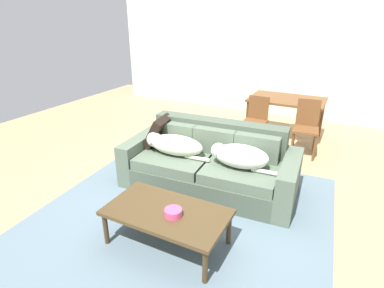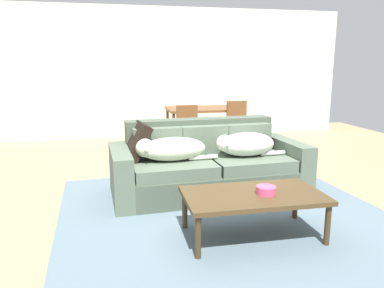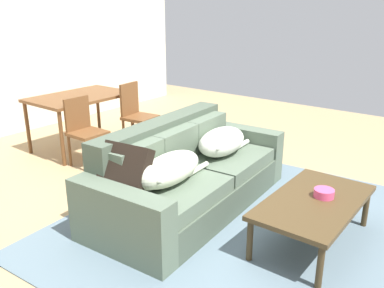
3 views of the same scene
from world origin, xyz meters
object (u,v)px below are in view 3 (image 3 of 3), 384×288
dog_on_right_cushion (221,142)px  dining_chair_near_right (136,113)px  throw_pillow_by_left_arm (124,171)px  bowl_on_coffee_table (324,193)px  couch (187,176)px  dog_on_left_cushion (168,170)px  dining_chair_near_left (84,128)px  coffee_table (314,204)px  dining_table (80,100)px

dog_on_right_cushion → dining_chair_near_right: 1.87m
throw_pillow_by_left_arm → bowl_on_coffee_table: 1.69m
couch → throw_pillow_by_left_arm: throw_pillow_by_left_arm is taller
dog_on_left_cushion → dining_chair_near_left: bearing=69.3°
coffee_table → dining_table: (0.40, 3.58, 0.32)m
dog_on_right_cushion → bowl_on_coffee_table: size_ratio=4.97×
dining_chair_near_left → throw_pillow_by_left_arm: bearing=-117.9°
dining_table → dining_chair_near_left: bearing=-125.6°
dog_on_right_cushion → dining_chair_near_right: (0.53, 1.79, -0.07)m
dog_on_left_cushion → dog_on_right_cushion: (0.91, 0.05, 0.01)m
dining_table → bowl_on_coffee_table: bearing=-94.8°
dog_on_right_cushion → bowl_on_coffee_table: dog_on_right_cushion is taller
bowl_on_coffee_table → dining_chair_near_right: dining_chair_near_right is taller
bowl_on_coffee_table → dining_chair_near_right: 3.09m
couch → dining_chair_near_left: size_ratio=2.71×
bowl_on_coffee_table → dining_chair_near_right: size_ratio=0.19×
dog_on_left_cushion → dining_table: 2.65m
couch → dining_table: (0.50, 2.29, 0.37)m
dining_chair_near_left → dining_chair_near_right: size_ratio=0.93×
bowl_on_coffee_table → dining_chair_near_left: (-0.10, 3.06, 0.04)m
throw_pillow_by_left_arm → dining_chair_near_left: bearing=61.6°
coffee_table → bowl_on_coffee_table: bearing=-22.0°
couch → coffee_table: couch is taller
coffee_table → dining_chair_near_right: size_ratio=1.32×
bowl_on_coffee_table → couch: bearing=98.5°
dog_on_right_cushion → couch: bearing=161.1°
dog_on_left_cushion → couch: bearing=15.6°
dining_chair_near_left → couch: bearing=-92.8°
throw_pillow_by_left_arm → dining_chair_near_right: size_ratio=0.48×
bowl_on_coffee_table → dining_chair_near_left: bearing=91.8°
dining_chair_near_left → dining_chair_near_right: (0.86, -0.06, 0.04)m
couch → coffee_table: size_ratio=1.92×
coffee_table → dining_chair_near_left: bearing=89.9°
dining_table → dining_chair_near_left: dining_chair_near_left is taller
couch → dog_on_right_cushion: size_ratio=2.75×
couch → dining_chair_near_right: bearing=56.3°
couch → dining_chair_near_right: 1.94m
couch → dining_chair_near_right: size_ratio=2.53×
dog_on_left_cushion → dining_table: (0.98, 2.46, 0.10)m
throw_pillow_by_left_arm → dining_chair_near_left: (0.94, 1.73, -0.17)m
dog_on_right_cushion → dog_on_left_cushion: bearing=179.4°
dog_on_right_cushion → dining_chair_near_right: bearing=69.6°
dog_on_left_cushion → throw_pillow_by_left_arm: 0.40m
dog_on_right_cushion → bowl_on_coffee_table: bearing=-104.7°
coffee_table → dining_chair_near_right: dining_chair_near_right is taller
dog_on_left_cushion → dog_on_right_cushion: 0.91m
dining_table → dining_chair_near_right: bearing=-53.2°
bowl_on_coffee_table → dining_table: dining_table is taller
dining_chair_near_left → dining_table: bearing=55.0°
throw_pillow_by_left_arm → coffee_table: bearing=-54.1°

